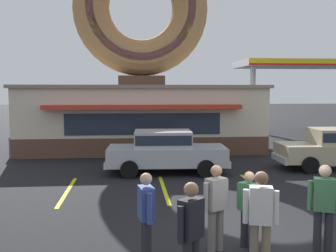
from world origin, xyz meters
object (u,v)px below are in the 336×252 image
(car_champagne, at_px, (336,147))
(pedestrian_crossing_woman, at_px, (146,214))
(trash_bin, at_px, (15,147))
(pedestrian_blue_sweater_man, at_px, (191,231))
(car_silver, at_px, (165,150))
(pedestrian_beanie_man, at_px, (249,207))
(pedestrian_hooded_kid, at_px, (216,204))
(pedestrian_leather_jacket_man, at_px, (324,205))
(pedestrian_clipboard_woman, at_px, (261,217))

(car_champagne, relative_size, pedestrian_crossing_woman, 2.80)
(trash_bin, bearing_deg, pedestrian_blue_sweater_man, -63.92)
(car_silver, height_order, pedestrian_beanie_man, car_silver)
(pedestrian_hooded_kid, relative_size, pedestrian_crossing_woman, 1.02)
(car_silver, bearing_deg, car_champagne, 1.48)
(pedestrian_leather_jacket_man, relative_size, pedestrian_clipboard_woman, 0.98)
(pedestrian_beanie_man, bearing_deg, trash_bin, 124.19)
(car_champagne, distance_m, pedestrian_clipboard_woman, 10.34)
(pedestrian_hooded_kid, xyz_separation_m, pedestrian_clipboard_woman, (0.55, -0.97, 0.05))
(car_champagne, xyz_separation_m, pedestrian_crossing_woman, (-7.85, -7.89, 0.04))
(pedestrian_beanie_man, relative_size, trash_bin, 1.58)
(car_silver, bearing_deg, pedestrian_hooded_kid, -87.41)
(car_silver, distance_m, pedestrian_blue_sweater_man, 8.78)
(pedestrian_hooded_kid, bearing_deg, pedestrian_leather_jacket_man, -9.30)
(car_champagne, xyz_separation_m, pedestrian_clipboard_woman, (-5.94, -8.46, 0.11))
(car_silver, height_order, pedestrian_leather_jacket_man, pedestrian_leather_jacket_man)
(car_champagne, bearing_deg, pedestrian_clipboard_woman, -125.10)
(pedestrian_blue_sweater_man, relative_size, trash_bin, 1.77)
(pedestrian_blue_sweater_man, distance_m, trash_bin, 14.16)
(pedestrian_beanie_man, distance_m, trash_bin, 13.53)
(car_champagne, bearing_deg, pedestrian_leather_jacket_man, -119.92)
(pedestrian_blue_sweater_man, relative_size, pedestrian_beanie_man, 1.12)
(car_champagne, bearing_deg, car_silver, -178.52)
(pedestrian_clipboard_woman, xyz_separation_m, pedestrian_crossing_woman, (-1.91, 0.57, -0.07))
(car_silver, xyz_separation_m, pedestrian_leather_jacket_man, (2.33, -7.64, 0.09))
(pedestrian_hooded_kid, distance_m, pedestrian_leather_jacket_man, 2.02)
(car_champagne, relative_size, trash_bin, 4.74)
(car_silver, xyz_separation_m, pedestrian_hooded_kid, (0.33, -7.31, 0.07))
(pedestrian_hooded_kid, bearing_deg, car_silver, 92.59)
(trash_bin, bearing_deg, pedestrian_beanie_man, -55.81)
(pedestrian_clipboard_woman, bearing_deg, pedestrian_leather_jacket_man, 23.92)
(pedestrian_clipboard_woman, bearing_deg, pedestrian_blue_sweater_man, -158.63)
(pedestrian_clipboard_woman, height_order, trash_bin, pedestrian_clipboard_woman)
(car_silver, distance_m, pedestrian_leather_jacket_man, 7.99)
(pedestrian_hooded_kid, xyz_separation_m, pedestrian_beanie_man, (0.67, 0.06, -0.09))
(pedestrian_leather_jacket_man, bearing_deg, pedestrian_clipboard_woman, -156.08)
(pedestrian_hooded_kid, bearing_deg, pedestrian_clipboard_woman, -60.25)
(car_champagne, relative_size, pedestrian_beanie_man, 3.00)
(pedestrian_hooded_kid, bearing_deg, pedestrian_blue_sweater_man, -115.91)
(trash_bin, bearing_deg, pedestrian_leather_jacket_man, -52.36)
(pedestrian_hooded_kid, bearing_deg, pedestrian_crossing_woman, -163.66)
(pedestrian_hooded_kid, bearing_deg, pedestrian_beanie_man, 5.53)
(car_silver, bearing_deg, pedestrian_crossing_woman, -97.57)
(trash_bin, bearing_deg, car_silver, -30.82)
(car_silver, bearing_deg, pedestrian_leather_jacket_man, -73.05)
(pedestrian_leather_jacket_man, bearing_deg, pedestrian_crossing_woman, -178.80)
(pedestrian_leather_jacket_man, bearing_deg, pedestrian_hooded_kid, 170.70)
(pedestrian_blue_sweater_man, relative_size, pedestrian_leather_jacket_man, 1.00)
(pedestrian_blue_sweater_man, bearing_deg, car_silver, 87.52)
(car_champagne, distance_m, trash_bin, 13.95)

